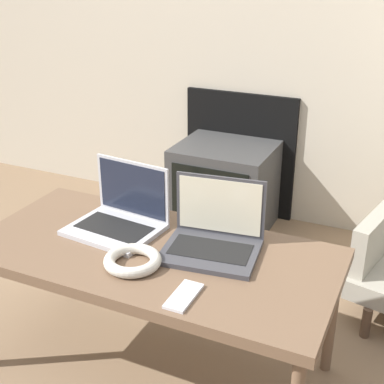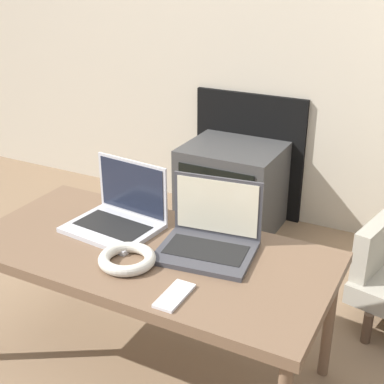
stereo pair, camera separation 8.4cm
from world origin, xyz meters
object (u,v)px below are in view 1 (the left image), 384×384
object	(u,v)px
laptop_left	(121,215)
headphones	(133,260)
laptop_right	(214,235)
tv	(224,187)
phone	(184,296)

from	to	relation	value
laptop_left	headphones	distance (m)	0.26
laptop_right	tv	size ratio (longest dim) A/B	0.67
laptop_left	phone	size ratio (longest dim) A/B	2.25
laptop_right	headphones	distance (m)	0.27
headphones	tv	distance (m)	1.24
laptop_left	phone	xyz separation A→B (m)	(0.37, -0.28, -0.04)
phone	tv	world-z (taller)	phone
laptop_left	laptop_right	size ratio (longest dim) A/B	0.98
headphones	tv	xyz separation A→B (m)	(-0.17, 1.20, -0.26)
tv	phone	bearing A→B (deg)	-73.38
tv	headphones	bearing A→B (deg)	-81.80
laptop_right	phone	bearing A→B (deg)	-91.42
laptop_left	tv	xyz separation A→B (m)	(-0.01, 1.00, -0.29)
tv	laptop_right	bearing A→B (deg)	-70.56
phone	tv	xyz separation A→B (m)	(-0.38, 1.29, -0.25)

